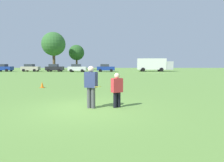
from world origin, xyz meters
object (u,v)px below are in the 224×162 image
frisbee (98,87)px  parked_car_near_left (3,68)px  box_truck (154,64)px  player_thrower (91,85)px  parked_car_mid_left (30,68)px  parked_car_mid_right (77,68)px  parked_car_center (55,68)px  parked_car_near_right (106,68)px  player_defender (117,88)px  traffic_cone (42,85)px

frisbee → parked_car_near_left: (-26.13, 39.93, -0.01)m
box_truck → player_thrower: bearing=-105.2°
frisbee → box_truck: box_truck is taller
parked_car_mid_left → parked_car_mid_right: (11.74, -1.93, 0.00)m
parked_car_mid_left → parked_car_center: bearing=-0.7°
parked_car_mid_right → box_truck: (18.50, 2.85, 0.83)m
parked_car_mid_right → parked_car_near_right: (6.64, 1.11, 0.00)m
parked_car_mid_right → parked_car_mid_left: bearing=170.7°
player_thrower → box_truck: size_ratio=0.21×
player_thrower → frisbee: 0.36m
frisbee → parked_car_center: size_ratio=0.06×
player_defender → parked_car_mid_left: bearing=117.1°
player_thrower → parked_car_near_right: bearing=91.2°
traffic_cone → parked_car_near_right: size_ratio=0.11×
player_thrower → player_defender: player_thrower is taller
player_thrower → frisbee: bearing=-31.1°
frisbee → parked_car_center: parked_car_center is taller
parked_car_mid_left → parked_car_near_right: 18.40m
player_thrower → parked_car_mid_right: bearing=101.2°
traffic_cone → parked_car_center: bearing=104.8°
parked_car_near_right → frisbee: bearing=-88.4°
frisbee → traffic_cone: 8.93m
player_thrower → box_truck: bearing=74.8°
parked_car_near_right → parked_car_mid_left: bearing=177.5°
parked_car_mid_left → parked_car_center: size_ratio=1.00×
parked_car_mid_right → frisbee: bearing=-78.5°
traffic_cone → frisbee: bearing=-56.0°
player_defender → frisbee: size_ratio=5.46×
parked_car_near_left → parked_car_near_right: same height
parked_car_near_right → parked_car_mid_right: bearing=-170.5°
traffic_cone → player_thrower: bearing=-57.0°
box_truck → parked_car_near_right: bearing=-171.7°
player_thrower → parked_car_near_left: 47.40m
player_defender → parked_car_near_left: bearing=124.2°
frisbee → box_truck: size_ratio=0.03×
frisbee → parked_car_center: (-13.59, 39.84, -0.01)m
player_defender → traffic_cone: 9.14m
player_defender → parked_car_center: size_ratio=0.35×
parked_car_near_left → player_thrower: bearing=-57.0°
player_defender → frisbee: player_defender is taller
traffic_cone → parked_car_center: 33.60m
frisbee → traffic_cone: frisbee is taller
player_thrower → box_truck: box_truck is taller
frisbee → parked_car_near_left: bearing=123.2°
parked_car_mid_right → box_truck: 18.73m
parked_car_near_left → parked_car_mid_left: bearing=-0.1°
traffic_cone → parked_car_center: parked_car_center is taller
parked_car_near_left → parked_car_mid_left: size_ratio=1.00×
frisbee → box_truck: 42.23m
player_defender → parked_car_mid_right: (-8.56, 37.66, 0.10)m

